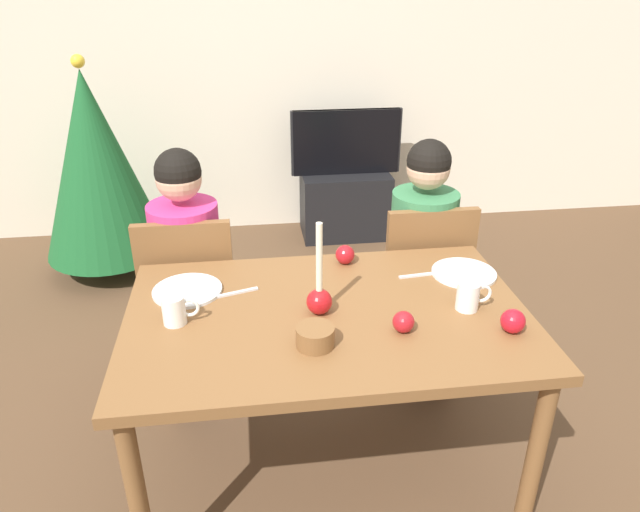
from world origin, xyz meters
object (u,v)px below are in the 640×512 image
at_px(tv, 346,142).
at_px(apple_near_candle, 403,322).
at_px(christmas_tree, 96,165).
at_px(apple_by_right_mug, 513,321).
at_px(apple_by_left_plate, 345,255).
at_px(person_left_child, 190,280).
at_px(tv_stand, 345,204).
at_px(chair_right, 421,279).
at_px(person_right_child, 420,265).
at_px(bowl_walnuts, 315,336).
at_px(chair_left, 191,294).
at_px(candle_centerpiece, 319,295).
at_px(mug_left, 175,309).
at_px(dining_table, 327,332).
at_px(plate_right, 464,273).
at_px(mug_right, 469,296).
at_px(plate_left, 187,290).

xyz_separation_m(tv, apple_near_candle, (-0.24, -2.45, 0.08)).
xyz_separation_m(christmas_tree, apple_by_right_mug, (1.76, -2.14, 0.07)).
bearing_deg(apple_by_left_plate, person_left_child, 156.96).
bearing_deg(tv_stand, person_left_child, -121.00).
distance_m(chair_right, tv_stand, 1.72).
relative_size(person_right_child, christmas_tree, 0.85).
bearing_deg(apple_by_left_plate, bowl_walnuts, -109.03).
bearing_deg(tv, christmas_tree, -167.58).
bearing_deg(person_left_child, chair_left, -90.00).
relative_size(candle_centerpiece, mug_left, 2.72).
bearing_deg(chair_left, apple_by_right_mug, -35.88).
bearing_deg(christmas_tree, candle_centerpiece, -59.36).
xyz_separation_m(dining_table, apple_near_candle, (0.23, -0.15, 0.12)).
bearing_deg(apple_by_right_mug, chair_right, 93.55).
bearing_deg(person_left_child, chair_right, -1.74).
distance_m(plate_right, apple_near_candle, 0.49).
xyz_separation_m(christmas_tree, bowl_walnuts, (1.11, -2.13, 0.06)).
height_order(dining_table, christmas_tree, christmas_tree).
xyz_separation_m(person_right_child, mug_right, (-0.04, -0.68, 0.23)).
bearing_deg(bowl_walnuts, apple_by_right_mug, -0.69).
xyz_separation_m(christmas_tree, apple_near_candle, (1.41, -2.09, 0.07)).
relative_size(dining_table, bowl_walnuts, 11.33).
xyz_separation_m(plate_right, apple_near_candle, (-0.34, -0.36, 0.03)).
bearing_deg(plate_left, apple_near_candle, -26.35).
xyz_separation_m(candle_centerpiece, apple_by_left_plate, (0.15, 0.36, -0.03)).
distance_m(mug_left, apple_by_left_plate, 0.73).
bearing_deg(plate_left, person_right_child, 22.79).
relative_size(bowl_walnuts, apple_near_candle, 1.70).
relative_size(chair_right, mug_right, 7.16).
bearing_deg(plate_right, tv, 92.79).
distance_m(tv, plate_right, 2.10).
height_order(person_right_child, plate_right, person_right_child).
bearing_deg(apple_by_left_plate, tv, 79.97).
relative_size(mug_right, apple_by_left_plate, 1.62).
bearing_deg(apple_by_left_plate, plate_left, -166.04).
height_order(apple_near_candle, apple_by_right_mug, apple_by_right_mug).
distance_m(plate_left, bowl_walnuts, 0.59).
height_order(plate_right, mug_right, mug_right).
distance_m(person_right_child, plate_left, 1.13).
height_order(tv, christmas_tree, christmas_tree).
bearing_deg(plate_right, apple_by_left_plate, 160.72).
height_order(chair_left, plate_right, chair_left).
height_order(bowl_walnuts, apple_by_left_plate, apple_by_left_plate).
distance_m(person_right_child, plate_right, 0.47).
bearing_deg(person_left_child, dining_table, -50.31).
xyz_separation_m(chair_right, apple_by_right_mug, (0.05, -0.81, 0.28)).
height_order(chair_left, apple_by_left_plate, chair_left).
bearing_deg(tv, candle_centerpiece, -102.17).
bearing_deg(dining_table, chair_right, 48.69).
bearing_deg(plate_right, candle_centerpiece, -161.28).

